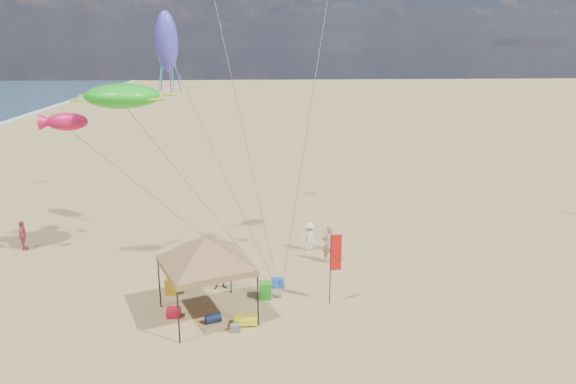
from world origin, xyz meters
name	(u,v)px	position (x,y,z in m)	size (l,w,h in m)	color
ground	(293,304)	(0.00, 0.00, 0.00)	(280.00, 280.00, 0.00)	tan
canopy_tent	(205,241)	(-3.45, -0.74, 3.18)	(5.76, 5.76, 3.82)	black
feather_flag	(334,257)	(1.69, -0.03, 2.06)	(0.47, 0.08, 3.09)	black
cooler_red	(174,313)	(-4.79, -0.77, 0.19)	(0.54, 0.38, 0.38)	red
cooler_blue	(278,283)	(-0.56, 1.69, 0.19)	(0.54, 0.38, 0.38)	blue
bag_navy	(213,318)	(-3.21, -1.32, 0.18)	(0.36, 0.36, 0.60)	#0D1B3A
bag_orange	(185,272)	(-4.80, 3.19, 0.18)	(0.36, 0.36, 0.60)	#E6A70C
chair_green	(265,290)	(-1.14, 0.63, 0.35)	(0.50, 0.50, 0.70)	#26971B
chair_yellow	(171,286)	(-5.16, 1.36, 0.35)	(0.50, 0.50, 0.70)	yellow
crate_grey	(235,328)	(-2.35, -2.06, 0.14)	(0.34, 0.30, 0.28)	slate
beach_cart	(246,320)	(-1.95, -1.59, 0.20)	(0.90, 0.50, 0.24)	yellow
person_near_a	(329,244)	(2.09, 4.29, 0.96)	(0.70, 0.46, 1.92)	tan
person_near_b	(222,273)	(-3.00, 1.65, 0.76)	(0.74, 0.58, 1.52)	#3B4651
person_near_c	(309,236)	(1.30, 5.93, 0.76)	(0.98, 0.56, 1.52)	white
person_far_a	(23,235)	(-13.58, 7.04, 0.80)	(0.94, 0.39, 1.60)	#B2444E
turtle_kite	(122,96)	(-7.34, 4.62, 8.17)	(3.34, 2.67, 1.11)	#1CCB1D
fish_kite	(67,122)	(-10.05, 5.12, 6.97)	(1.88, 0.94, 0.84)	#D8134B
squid_kite	(167,41)	(-5.75, 8.08, 10.54)	(1.13, 1.13, 2.94)	#483ED7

